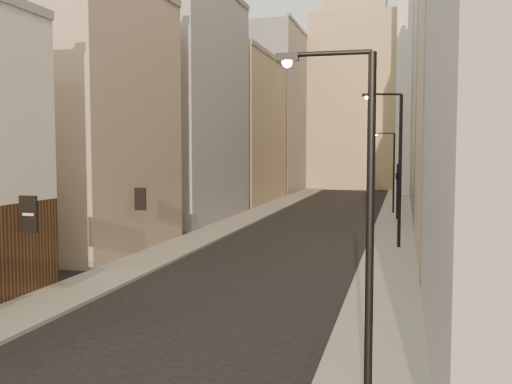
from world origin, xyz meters
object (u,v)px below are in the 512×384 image
(streetlamp_near, at_px, (360,216))
(streetlamp_far, at_px, (392,168))
(white_tower, at_px, (427,61))
(streetlamp_mid, at_px, (396,161))
(clock_tower, at_px, (355,82))
(traffic_light_right, at_px, (397,178))

(streetlamp_near, xyz_separation_m, streetlamp_far, (-0.24, 44.34, -0.21))
(streetlamp_far, bearing_deg, streetlamp_near, -100.36)
(white_tower, xyz_separation_m, streetlamp_mid, (-3.27, -47.35, -13.09))
(clock_tower, distance_m, streetlamp_far, 43.52)
(streetlamp_near, distance_m, traffic_light_right, 39.00)
(clock_tower, bearing_deg, traffic_light_right, -80.58)
(clock_tower, xyz_separation_m, white_tower, (11.00, -14.00, 0.97))
(streetlamp_near, height_order, traffic_light_right, streetlamp_near)
(streetlamp_far, bearing_deg, streetlamp_mid, -98.79)
(traffic_light_right, bearing_deg, streetlamp_near, 99.68)
(clock_tower, relative_size, white_tower, 1.08)
(streetlamp_mid, bearing_deg, traffic_light_right, 72.59)
(white_tower, xyz_separation_m, traffic_light_right, (-3.33, -32.25, -14.86))
(clock_tower, height_order, streetlamp_near, clock_tower)
(clock_tower, bearing_deg, streetlamp_mid, -82.82)
(streetlamp_near, bearing_deg, streetlamp_mid, 87.48)
(streetlamp_far, height_order, traffic_light_right, streetlamp_far)
(clock_tower, distance_m, streetlamp_near, 86.51)
(streetlamp_far, relative_size, traffic_light_right, 1.58)
(streetlamp_mid, bearing_deg, streetlamp_near, -108.66)
(streetlamp_far, distance_m, traffic_light_right, 5.44)
(traffic_light_right, bearing_deg, streetlamp_mid, 100.44)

